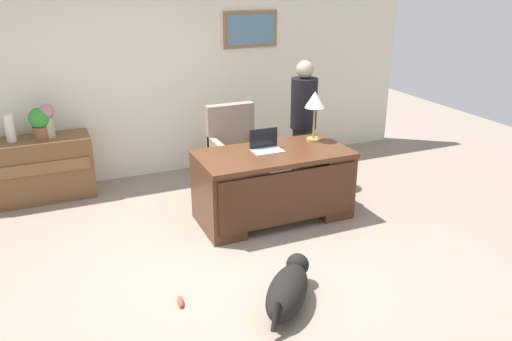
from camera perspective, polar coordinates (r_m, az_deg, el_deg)
ground_plane at (r=4.98m, az=-1.47°, el=-9.68°), size 12.00×12.00×0.00m
back_wall at (r=6.87m, az=-9.79°, el=10.81°), size 7.00×0.16×2.70m
desk at (r=5.56m, az=2.02°, el=-1.46°), size 1.63×0.82×0.77m
credenza at (r=6.60m, az=-22.93°, el=0.14°), size 1.23×0.50×0.75m
armchair at (r=6.31m, az=-2.31°, el=1.92°), size 0.60×0.59×1.05m
person_standing at (r=6.37m, az=5.25°, el=5.19°), size 0.32×0.32×1.58m
dog_lying at (r=4.28m, az=3.60°, el=-12.94°), size 0.70×0.74×0.30m
laptop at (r=5.49m, az=1.09°, el=2.81°), size 0.32×0.22×0.22m
desk_lamp at (r=5.76m, az=6.53°, el=7.47°), size 0.22×0.22×0.56m
vase_with_flowers at (r=6.42m, az=-22.09°, el=5.38°), size 0.17×0.17×0.39m
vase_empty at (r=6.45m, az=-25.58°, el=4.24°), size 0.11×0.11×0.31m
potted_plant at (r=6.43m, az=-22.81°, el=5.02°), size 0.24×0.24×0.36m
dog_toy_bone at (r=4.40m, az=-8.37°, el=-14.14°), size 0.08×0.16×0.05m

